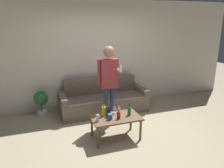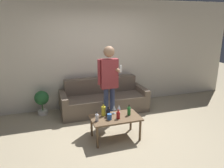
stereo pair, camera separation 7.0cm
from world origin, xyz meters
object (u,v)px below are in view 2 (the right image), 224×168
(coffee_table, at_px, (115,120))
(bottle_orange, at_px, (97,117))
(person_standing_front, at_px, (109,78))
(couch, at_px, (103,100))

(coffee_table, distance_m, bottle_orange, 0.39)
(coffee_table, relative_size, person_standing_front, 0.55)
(couch, relative_size, bottle_orange, 12.23)
(couch, relative_size, coffee_table, 2.29)
(coffee_table, height_order, bottle_orange, bottle_orange)
(bottle_orange, bearing_deg, person_standing_front, 56.91)
(couch, distance_m, bottle_orange, 1.56)
(couch, height_order, coffee_table, couch)
(couch, bearing_deg, person_standing_front, -97.10)
(couch, xyz_separation_m, coffee_table, (-0.17, -1.39, 0.10))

